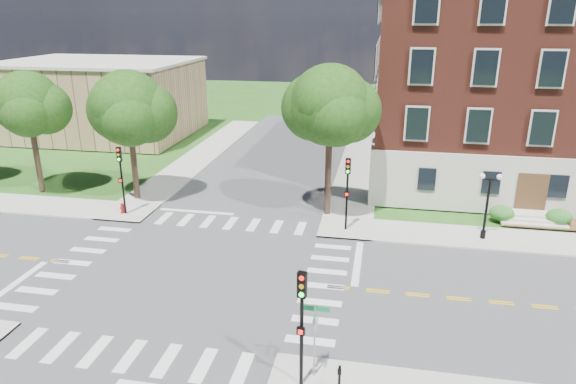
% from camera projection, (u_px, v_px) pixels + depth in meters
% --- Properties ---
extents(ground, '(160.00, 160.00, 0.00)m').
position_uv_depth(ground, '(192.00, 274.00, 28.00)').
color(ground, '#264D15').
rests_on(ground, ground).
extents(road_ew, '(90.00, 12.00, 0.01)m').
position_uv_depth(road_ew, '(192.00, 274.00, 28.00)').
color(road_ew, '#3D3D3F').
rests_on(road_ew, ground).
extents(road_ns, '(12.00, 90.00, 0.01)m').
position_uv_depth(road_ns, '(192.00, 274.00, 28.00)').
color(road_ns, '#3D3D3F').
rests_on(road_ns, ground).
extents(sidewalk_ne, '(34.00, 34.00, 0.12)m').
position_uv_depth(sidewalk_ne, '(453.00, 196.00, 39.55)').
color(sidewalk_ne, '#9E9B93').
rests_on(sidewalk_ne, ground).
extents(sidewalk_nw, '(34.00, 34.00, 0.12)m').
position_uv_depth(sidewalk_nw, '(89.00, 174.00, 44.91)').
color(sidewalk_nw, '#9E9B93').
rests_on(sidewalk_nw, ground).
extents(crosswalk_east, '(2.20, 10.20, 0.02)m').
position_uv_depth(crosswalk_east, '(323.00, 286.00, 26.75)').
color(crosswalk_east, silver).
rests_on(crosswalk_east, ground).
extents(stop_bar_east, '(0.40, 5.50, 0.00)m').
position_uv_depth(stop_bar_east, '(358.00, 263.00, 29.25)').
color(stop_bar_east, silver).
rests_on(stop_bar_east, ground).
extents(main_building, '(30.60, 22.40, 16.50)m').
position_uv_depth(main_building, '(565.00, 80.00, 41.42)').
color(main_building, beige).
rests_on(main_building, ground).
extents(secondary_building, '(20.40, 15.40, 8.30)m').
position_uv_depth(secondary_building, '(101.00, 98.00, 58.22)').
color(secondary_building, '#917250').
rests_on(secondary_building, ground).
extents(tree_b, '(4.90, 4.90, 9.36)m').
position_uv_depth(tree_b, '(28.00, 104.00, 38.38)').
color(tree_b, black).
rests_on(tree_b, ground).
extents(tree_c, '(5.46, 5.46, 9.59)m').
position_uv_depth(tree_c, '(128.00, 108.00, 36.85)').
color(tree_c, black).
rests_on(tree_c, ground).
extents(tree_d, '(5.40, 5.40, 10.33)m').
position_uv_depth(tree_d, '(330.00, 105.00, 33.55)').
color(tree_d, black).
rests_on(tree_d, ground).
extents(traffic_signal_se, '(0.36, 0.41, 4.80)m').
position_uv_depth(traffic_signal_se, '(302.00, 315.00, 18.52)').
color(traffic_signal_se, black).
rests_on(traffic_signal_se, ground).
extents(traffic_signal_ne, '(0.34, 0.38, 4.80)m').
position_uv_depth(traffic_signal_ne, '(347.00, 185.00, 32.43)').
color(traffic_signal_ne, black).
rests_on(traffic_signal_ne, ground).
extents(traffic_signal_nw, '(0.35, 0.40, 4.80)m').
position_uv_depth(traffic_signal_nw, '(121.00, 172.00, 35.06)').
color(traffic_signal_nw, black).
rests_on(traffic_signal_nw, ground).
extents(twin_lamp_west, '(1.36, 0.36, 4.23)m').
position_uv_depth(twin_lamp_west, '(487.00, 202.00, 31.36)').
color(twin_lamp_west, black).
rests_on(twin_lamp_west, ground).
extents(street_sign_pole, '(1.10, 1.10, 3.10)m').
position_uv_depth(street_sign_pole, '(315.00, 327.00, 19.31)').
color(street_sign_pole, gray).
rests_on(street_sign_pole, ground).
extents(push_button_post, '(0.14, 0.21, 1.20)m').
position_uv_depth(push_button_post, '(339.00, 378.00, 18.86)').
color(push_button_post, black).
rests_on(push_button_post, ground).
extents(fire_hydrant, '(0.35, 0.35, 0.75)m').
position_uv_depth(fire_hydrant, '(123.00, 208.00, 36.04)').
color(fire_hydrant, '#9D0F0C').
rests_on(fire_hydrant, ground).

